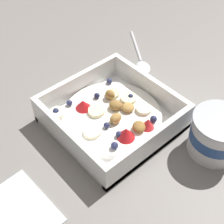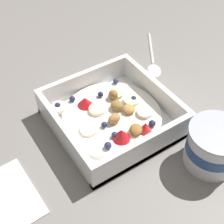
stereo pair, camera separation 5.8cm
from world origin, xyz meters
The scene contains 5 objects.
ground_plane centered at (0.00, 0.00, 0.00)m, with size 2.40×2.40×0.00m, color gray.
fruit_bowl centered at (-0.02, 0.01, 0.02)m, with size 0.21×0.21×0.06m.
spoon centered at (-0.20, -0.09, 0.00)m, with size 0.11×0.15×0.01m.
yogurt_cup centered at (-0.11, 0.17, 0.04)m, with size 0.09×0.09×0.08m.
folded_napkin centered at (0.22, 0.05, 0.00)m, with size 0.12×0.12×0.01m, color silver.
Camera 1 is at (0.25, 0.31, 0.45)m, focal length 51.08 mm.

